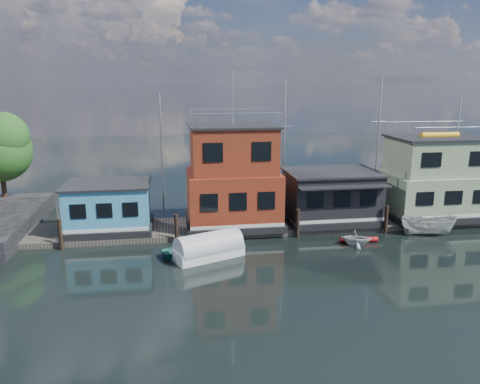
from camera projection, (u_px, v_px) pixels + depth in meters
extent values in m
plane|color=black|center=(407.00, 286.00, 26.91)|extent=(160.00, 160.00, 0.00)
cube|color=#595147|center=(336.00, 222.00, 38.40)|extent=(48.00, 5.00, 0.40)
cube|color=black|center=(110.00, 226.00, 35.68)|extent=(6.40, 4.90, 0.50)
cube|color=#4AA5D2|center=(109.00, 204.00, 35.28)|extent=(6.00, 4.50, 3.00)
cube|color=black|center=(107.00, 184.00, 34.91)|extent=(6.30, 4.80, 0.16)
cube|color=black|center=(233.00, 221.00, 37.06)|extent=(7.40, 5.90, 0.50)
cube|color=maroon|center=(233.00, 195.00, 36.57)|extent=(7.00, 5.50, 3.74)
cube|color=maroon|center=(233.00, 149.00, 35.73)|extent=(6.30, 4.95, 3.46)
cube|color=black|center=(233.00, 126.00, 35.31)|extent=(6.65, 5.23, 0.16)
cylinder|color=silver|center=(233.00, 98.00, 34.82)|extent=(0.08, 0.08, 4.00)
cube|color=black|center=(330.00, 217.00, 38.22)|extent=(7.40, 5.40, 0.50)
cube|color=black|center=(331.00, 194.00, 37.77)|extent=(7.00, 5.00, 3.40)
cube|color=black|center=(332.00, 172.00, 37.35)|extent=(7.30, 5.30, 0.16)
cube|color=black|center=(344.00, 187.00, 34.80)|extent=(7.00, 1.20, 0.12)
cube|color=black|center=(432.00, 212.00, 39.53)|extent=(8.40, 5.90, 0.50)
cube|color=#94AD7F|center=(434.00, 191.00, 39.11)|extent=(8.00, 5.50, 3.12)
cube|color=#94AD7F|center=(438.00, 156.00, 38.41)|extent=(7.20, 4.95, 2.88)
cube|color=black|center=(439.00, 138.00, 38.05)|extent=(7.60, 5.23, 0.16)
cylinder|color=#F5AC11|center=(440.00, 135.00, 38.01)|extent=(3.20, 0.56, 0.56)
cylinder|color=#2D2116|center=(60.00, 234.00, 32.45)|extent=(0.28, 0.28, 2.20)
cylinder|color=#2D2116|center=(176.00, 229.00, 33.61)|extent=(0.28, 0.28, 2.20)
cylinder|color=#2D2116|center=(298.00, 223.00, 34.92)|extent=(0.28, 0.28, 2.20)
cylinder|color=#2D2116|center=(386.00, 219.00, 35.93)|extent=(0.28, 0.28, 2.20)
cylinder|color=silver|center=(162.00, 154.00, 40.96)|extent=(0.16, 0.16, 10.50)
cylinder|color=silver|center=(161.00, 136.00, 40.60)|extent=(1.40, 0.06, 0.06)
cylinder|color=silver|center=(284.00, 146.00, 42.44)|extent=(0.16, 0.16, 11.50)
cylinder|color=silver|center=(284.00, 126.00, 42.04)|extent=(1.40, 0.06, 0.06)
cylinder|color=silver|center=(378.00, 141.00, 43.69)|extent=(0.16, 0.16, 12.00)
cylinder|color=silver|center=(379.00, 122.00, 43.27)|extent=(1.40, 0.06, 0.06)
cylinder|color=silver|center=(455.00, 150.00, 45.08)|extent=(0.16, 0.16, 10.00)
cylinder|color=silver|center=(457.00, 134.00, 44.73)|extent=(1.40, 0.06, 0.06)
cylinder|color=#382619|center=(5.00, 196.00, 41.73)|extent=(0.44, 0.44, 2.97)
sphere|color=#27571D|center=(0.00, 151.00, 40.79)|extent=(5.44, 5.44, 5.44)
imported|color=silver|center=(356.00, 238.00, 33.37)|extent=(2.66, 2.47, 1.15)
cylinder|color=#B21316|center=(359.00, 239.00, 34.13)|extent=(2.75, 0.77, 0.40)
imported|color=silver|center=(428.00, 225.00, 35.54)|extent=(4.33, 2.70, 1.57)
imported|color=teal|center=(190.00, 249.00, 31.58)|extent=(4.37, 3.63, 0.78)
cube|color=silver|center=(209.00, 252.00, 31.05)|extent=(4.93, 3.41, 0.77)
cylinder|color=silver|center=(209.00, 246.00, 30.95)|extent=(4.77, 3.42, 1.87)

